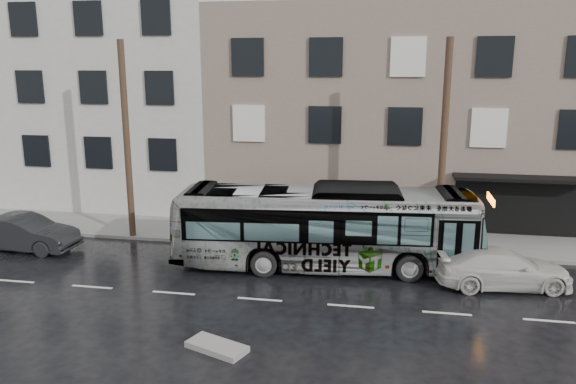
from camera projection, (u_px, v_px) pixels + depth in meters
name	position (u px, v px, depth m)	size (l,w,h in m)	color
ground	(274.00, 274.00, 22.18)	(120.00, 120.00, 0.00)	black
sidewalk	(294.00, 235.00, 26.86)	(90.00, 3.60, 0.15)	gray
building_taupe	(403.00, 110.00, 32.25)	(20.00, 12.00, 11.00)	gray
building_grey	(50.00, 65.00, 37.07)	(26.00, 15.00, 16.00)	beige
utility_pole_front	(443.00, 149.00, 23.17)	(0.30, 0.30, 9.00)	#4A3425
utility_pole_rear	(127.00, 141.00, 25.57)	(0.30, 0.30, 9.00)	#4A3425
sign_post	(465.00, 227.00, 23.73)	(0.06, 0.06, 2.40)	slate
bus	(326.00, 227.00, 22.52)	(2.86, 12.21, 3.40)	#B2B2B2
white_sedan	(502.00, 268.00, 20.79)	(2.01, 4.94, 1.43)	beige
dark_sedan	(24.00, 233.00, 24.81)	(1.67, 4.80, 1.58)	black
slush_pile	(217.00, 347.00, 16.31)	(1.80, 0.80, 0.18)	gray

